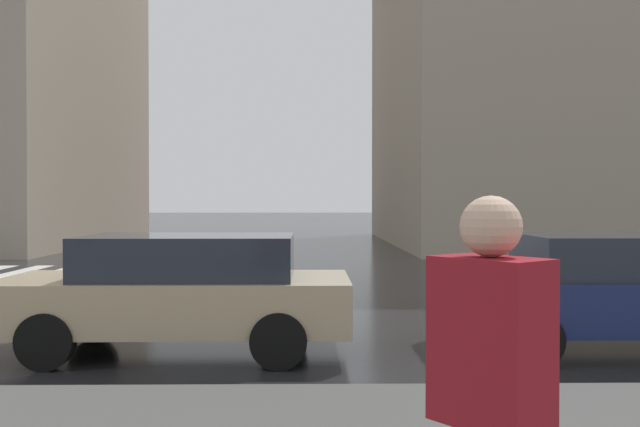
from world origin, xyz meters
name	(u,v)px	position (x,y,z in m)	size (l,w,h in m)	color
car_navy	(620,289)	(-1.00, -9.05, 0.76)	(1.85, 4.10, 1.41)	navy
car_champagne	(180,290)	(-1.00, -3.78, 0.76)	(1.85, 4.10, 1.41)	tan
pedestrian_in_red_jacket	(490,390)	(-6.83, -5.96, 1.14)	(0.46, 0.43, 1.68)	maroon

